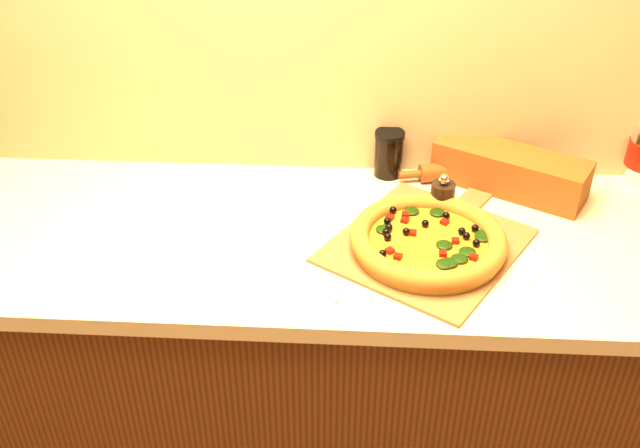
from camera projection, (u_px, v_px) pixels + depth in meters
The scene contains 8 objects.
cabinet at pixel (291, 372), 1.98m from camera, with size 2.80×0.65×0.86m, color #42220E.
countertop at pixel (287, 239), 1.72m from camera, with size 2.84×0.68×0.04m, color beige.
pizza_peel at pixel (430, 242), 1.67m from camera, with size 0.55×0.60×0.01m.
pizza at pixel (428, 240), 1.63m from camera, with size 0.36×0.36×0.05m.
pepper_grinder at pixel (442, 198), 1.76m from camera, with size 0.06×0.06×0.11m.
rolling_pin at pixel (466, 170), 1.91m from camera, with size 0.36×0.10×0.05m.
bread_bag at pixel (510, 170), 1.85m from camera, with size 0.39×0.13×0.11m, color brown.
dark_jar at pixel (389, 153), 1.91m from camera, with size 0.08×0.08×0.13m.
Camera 1 is at (0.16, 0.02, 1.87)m, focal length 40.00 mm.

